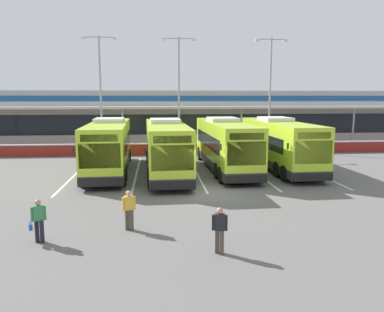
# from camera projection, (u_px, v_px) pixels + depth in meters

# --- Properties ---
(ground_plane) EXTENTS (200.00, 200.00, 0.00)m
(ground_plane) POSITION_uv_depth(u_px,v_px,m) (207.00, 192.00, 22.03)
(ground_plane) COLOR #605E5B
(terminal_building) EXTENTS (70.00, 13.00, 6.00)m
(terminal_building) POSITION_uv_depth(u_px,v_px,m) (178.00, 116.00, 48.07)
(terminal_building) COLOR silver
(terminal_building) RESTS_ON ground
(red_barrier_wall) EXTENTS (60.00, 0.40, 1.10)m
(red_barrier_wall) POSITION_uv_depth(u_px,v_px,m) (186.00, 149.00, 36.22)
(red_barrier_wall) COLOR maroon
(red_barrier_wall) RESTS_ON ground
(coach_bus_leftmost) EXTENTS (3.19, 12.22, 3.78)m
(coach_bus_leftmost) POSITION_uv_depth(u_px,v_px,m) (109.00, 147.00, 27.64)
(coach_bus_leftmost) COLOR #B7DB2D
(coach_bus_leftmost) RESTS_ON ground
(coach_bus_left_centre) EXTENTS (3.19, 12.22, 3.78)m
(coach_bus_left_centre) POSITION_uv_depth(u_px,v_px,m) (166.00, 148.00, 26.92)
(coach_bus_left_centre) COLOR #B7DB2D
(coach_bus_left_centre) RESTS_ON ground
(coach_bus_centre) EXTENTS (3.19, 12.22, 3.78)m
(coach_bus_centre) POSITION_uv_depth(u_px,v_px,m) (225.00, 145.00, 28.58)
(coach_bus_centre) COLOR #B7DB2D
(coach_bus_centre) RESTS_ON ground
(coach_bus_right_centre) EXTENTS (3.19, 12.22, 3.78)m
(coach_bus_right_centre) POSITION_uv_depth(u_px,v_px,m) (279.00, 145.00, 29.06)
(coach_bus_right_centre) COLOR #B7DB2D
(coach_bus_right_centre) RESTS_ON ground
(bay_stripe_far_west) EXTENTS (0.14, 13.00, 0.01)m
(bay_stripe_far_west) POSITION_uv_depth(u_px,v_px,m) (76.00, 174.00, 27.17)
(bay_stripe_far_west) COLOR silver
(bay_stripe_far_west) RESTS_ON ground
(bay_stripe_west) EXTENTS (0.14, 13.00, 0.01)m
(bay_stripe_west) POSITION_uv_depth(u_px,v_px,m) (137.00, 173.00, 27.55)
(bay_stripe_west) COLOR silver
(bay_stripe_west) RESTS_ON ground
(bay_stripe_mid_west) EXTENTS (0.14, 13.00, 0.01)m
(bay_stripe_mid_west) POSITION_uv_depth(u_px,v_px,m) (196.00, 172.00, 27.94)
(bay_stripe_mid_west) COLOR silver
(bay_stripe_mid_west) RESTS_ON ground
(bay_stripe_centre) EXTENTS (0.14, 13.00, 0.01)m
(bay_stripe_centre) POSITION_uv_depth(u_px,v_px,m) (253.00, 171.00, 28.32)
(bay_stripe_centre) COLOR silver
(bay_stripe_centre) RESTS_ON ground
(bay_stripe_mid_east) EXTENTS (0.14, 13.00, 0.01)m
(bay_stripe_mid_east) POSITION_uv_depth(u_px,v_px,m) (309.00, 170.00, 28.71)
(bay_stripe_mid_east) COLOR silver
(bay_stripe_mid_east) RESTS_ON ground
(pedestrian_with_handbag) EXTENTS (0.65, 0.41, 1.62)m
(pedestrian_with_handbag) POSITION_uv_depth(u_px,v_px,m) (38.00, 220.00, 14.25)
(pedestrian_with_handbag) COLOR black
(pedestrian_with_handbag) RESTS_ON ground
(pedestrian_in_dark_coat) EXTENTS (0.54, 0.36, 1.62)m
(pedestrian_in_dark_coat) POSITION_uv_depth(u_px,v_px,m) (220.00, 229.00, 13.22)
(pedestrian_in_dark_coat) COLOR #4C4238
(pedestrian_in_dark_coat) RESTS_ON ground
(pedestrian_child) EXTENTS (0.54, 0.30, 1.62)m
(pedestrian_child) POSITION_uv_depth(u_px,v_px,m) (129.00, 209.00, 15.59)
(pedestrian_child) COLOR #4C4238
(pedestrian_child) RESTS_ON ground
(lamp_post_west) EXTENTS (3.24, 0.28, 11.00)m
(lamp_post_west) POSITION_uv_depth(u_px,v_px,m) (100.00, 87.00, 37.19)
(lamp_post_west) COLOR #9E9EA3
(lamp_post_west) RESTS_ON ground
(lamp_post_centre) EXTENTS (3.24, 0.28, 11.00)m
(lamp_post_centre) POSITION_uv_depth(u_px,v_px,m) (179.00, 87.00, 37.95)
(lamp_post_centre) COLOR #9E9EA3
(lamp_post_centre) RESTS_ON ground
(lamp_post_east) EXTENTS (3.24, 0.28, 11.00)m
(lamp_post_east) POSITION_uv_depth(u_px,v_px,m) (270.00, 87.00, 38.61)
(lamp_post_east) COLOR #9E9EA3
(lamp_post_east) RESTS_ON ground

